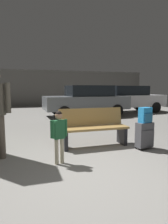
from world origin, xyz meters
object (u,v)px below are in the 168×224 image
bench (94,127)px  child (59,132)px  suitcase (145,135)px  parked_car_side (128,98)px  parked_car_near (87,100)px  backpack_bright (145,115)px

bench → child: 1.33m
suitcase → parked_car_side: (3.07, 6.24, 0.48)m
bench → parked_car_side: size_ratio=0.38×
bench → child: bearing=-137.5°
bench → child: (-0.98, -0.89, 0.15)m
child → parked_car_near: 6.23m
backpack_bright → parked_car_side: 6.95m
child → parked_car_near: size_ratio=0.23×
parked_car_side → bench: bearing=-125.9°
child → parked_car_side: parked_car_side is taller
backpack_bright → child: size_ratio=0.35×
bench → backpack_bright: bearing=-30.2°
bench → child: size_ratio=1.66×
backpack_bright → bench: bearing=149.8°
suitcase → child: (-1.99, -0.31, 0.28)m
backpack_bright → parked_car_near: 5.47m
bench → backpack_bright: backpack_bright is taller
child → backpack_bright: bearing=8.7°
parked_car_side → child: bearing=-127.7°
backpack_bright → parked_car_side: size_ratio=0.08×
suitcase → parked_car_near: (0.35, 5.46, 0.48)m
backpack_bright → child: child is taller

